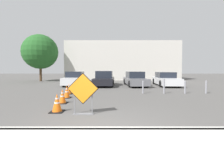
# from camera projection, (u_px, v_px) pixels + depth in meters

# --- Properties ---
(ground_plane) EXTENTS (96.00, 96.00, 0.00)m
(ground_plane) POSITION_uv_depth(u_px,v_px,m) (110.00, 87.00, 13.77)
(ground_plane) COLOR #565451
(curb_lip) EXTENTS (28.64, 0.20, 0.14)m
(curb_lip) POSITION_uv_depth(u_px,v_px,m) (104.00, 131.00, 3.78)
(curb_lip) COLOR beige
(curb_lip) RESTS_ON ground_plane
(road_closed_sign) EXTENTS (1.12, 0.20, 1.50)m
(road_closed_sign) POSITION_uv_depth(u_px,v_px,m) (84.00, 92.00, 5.35)
(road_closed_sign) COLOR black
(road_closed_sign) RESTS_ON ground_plane
(traffic_cone_nearest) EXTENTS (0.49, 0.49, 0.70)m
(traffic_cone_nearest) POSITION_uv_depth(u_px,v_px,m) (58.00, 103.00, 5.70)
(traffic_cone_nearest) COLOR black
(traffic_cone_nearest) RESTS_ON ground_plane
(traffic_cone_second) EXTENTS (0.46, 0.46, 0.68)m
(traffic_cone_second) POSITION_uv_depth(u_px,v_px,m) (63.00, 96.00, 7.18)
(traffic_cone_second) COLOR black
(traffic_cone_second) RESTS_ON ground_plane
(traffic_cone_third) EXTENTS (0.46, 0.46, 0.70)m
(traffic_cone_third) POSITION_uv_depth(u_px,v_px,m) (67.00, 92.00, 8.56)
(traffic_cone_third) COLOR black
(traffic_cone_third) RESTS_ON ground_plane
(traffic_cone_fourth) EXTENTS (0.43, 0.43, 0.68)m
(traffic_cone_fourth) POSITION_uv_depth(u_px,v_px,m) (69.00, 89.00, 9.90)
(traffic_cone_fourth) COLOR black
(traffic_cone_fourth) RESTS_ON ground_plane
(parked_car_nearest) EXTENTS (2.10, 4.78, 1.42)m
(parked_car_nearest) POSITION_uv_depth(u_px,v_px,m) (76.00, 79.00, 15.63)
(parked_car_nearest) COLOR silver
(parked_car_nearest) RESTS_ON ground_plane
(parked_car_second) EXTENTS (2.01, 4.76, 1.48)m
(parked_car_second) POSITION_uv_depth(u_px,v_px,m) (105.00, 79.00, 15.19)
(parked_car_second) COLOR black
(parked_car_second) RESTS_ON ground_plane
(parked_car_third) EXTENTS (2.05, 4.80, 1.42)m
(parked_car_third) POSITION_uv_depth(u_px,v_px,m) (135.00, 79.00, 15.11)
(parked_car_third) COLOR slate
(parked_car_third) RESTS_ON ground_plane
(parked_car_fourth) EXTENTS (2.06, 4.76, 1.37)m
(parked_car_fourth) POSITION_uv_depth(u_px,v_px,m) (166.00, 79.00, 15.12)
(parked_car_fourth) COLOR silver
(parked_car_fourth) RESTS_ON ground_plane
(bollard_nearest) EXTENTS (0.12, 0.12, 0.87)m
(bollard_nearest) POSITION_uv_depth(u_px,v_px,m) (144.00, 87.00, 10.08)
(bollard_nearest) COLOR gray
(bollard_nearest) RESTS_ON ground_plane
(bollard_second) EXTENTS (0.12, 0.12, 1.02)m
(bollard_second) POSITION_uv_depth(u_px,v_px,m) (165.00, 86.00, 10.07)
(bollard_second) COLOR gray
(bollard_second) RESTS_ON ground_plane
(bollard_third) EXTENTS (0.12, 0.12, 0.87)m
(bollard_third) POSITION_uv_depth(u_px,v_px,m) (186.00, 87.00, 10.07)
(bollard_third) COLOR gray
(bollard_third) RESTS_ON ground_plane
(bollard_fourth) EXTENTS (0.12, 0.12, 0.88)m
(bollard_fourth) POSITION_uv_depth(u_px,v_px,m) (207.00, 87.00, 10.07)
(bollard_fourth) COLOR gray
(bollard_fourth) RESTS_ON ground_plane
(building_facade_backdrop) EXTENTS (17.47, 5.00, 5.96)m
(building_facade_backdrop) POSITION_uv_depth(u_px,v_px,m) (122.00, 61.00, 24.60)
(building_facade_backdrop) COLOR beige
(building_facade_backdrop) RESTS_ON ground_plane
(street_tree_behind_lot) EXTENTS (4.78, 4.78, 6.50)m
(street_tree_behind_lot) POSITION_uv_depth(u_px,v_px,m) (41.00, 52.00, 20.86)
(street_tree_behind_lot) COLOR #513823
(street_tree_behind_lot) RESTS_ON ground_plane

